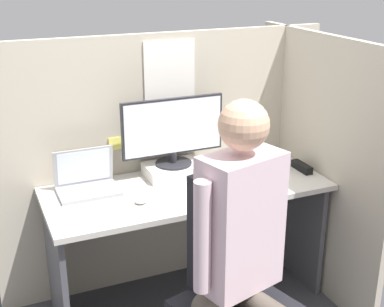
% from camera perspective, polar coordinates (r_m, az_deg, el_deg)
% --- Properties ---
extents(cubicle_panel_back, '(2.04, 0.05, 1.52)m').
position_cam_1_polar(cubicle_panel_back, '(3.20, -2.83, -0.76)').
color(cubicle_panel_back, '#B7AD99').
rests_on(cubicle_panel_back, ground).
extents(cubicle_panel_right, '(0.04, 1.25, 1.52)m').
position_cam_1_polar(cubicle_panel_right, '(3.23, 13.08, -1.15)').
color(cubicle_panel_right, '#B7AD99').
rests_on(cubicle_panel_right, ground).
extents(desk, '(1.54, 0.62, 0.73)m').
position_cam_1_polar(desk, '(3.00, -0.50, -6.58)').
color(desk, beige).
rests_on(desk, ground).
extents(paper_box, '(0.32, 0.22, 0.07)m').
position_cam_1_polar(paper_box, '(3.05, -1.97, -1.73)').
color(paper_box, white).
rests_on(paper_box, desk).
extents(monitor, '(0.59, 0.21, 0.39)m').
position_cam_1_polar(monitor, '(2.98, -2.04, 2.51)').
color(monitor, '#232328').
rests_on(monitor, paper_box).
extents(laptop, '(0.32, 0.22, 0.23)m').
position_cam_1_polar(laptop, '(2.89, -11.12, -3.17)').
color(laptop, '#99999E').
rests_on(laptop, desk).
extents(mouse, '(0.06, 0.06, 0.03)m').
position_cam_1_polar(mouse, '(2.73, -5.46, -5.06)').
color(mouse, silver).
rests_on(mouse, desk).
extents(stapler, '(0.05, 0.16, 0.04)m').
position_cam_1_polar(stapler, '(3.19, 11.63, -1.41)').
color(stapler, black).
rests_on(stapler, desk).
extents(carrot_toy, '(0.05, 0.13, 0.05)m').
position_cam_1_polar(carrot_toy, '(2.92, 6.62, -3.17)').
color(carrot_toy, orange).
rests_on(carrot_toy, desk).
extents(office_chair, '(0.57, 0.62, 1.03)m').
position_cam_1_polar(office_chair, '(2.51, 4.38, -13.40)').
color(office_chair, black).
rests_on(office_chair, ground).
extents(person, '(0.47, 0.51, 1.40)m').
position_cam_1_polar(person, '(2.22, 5.43, -9.62)').
color(person, brown).
rests_on(person, ground).
extents(coffee_mug, '(0.08, 0.08, 0.09)m').
position_cam_1_polar(coffee_mug, '(3.17, 4.54, -0.68)').
color(coffee_mug, teal).
rests_on(coffee_mug, desk).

